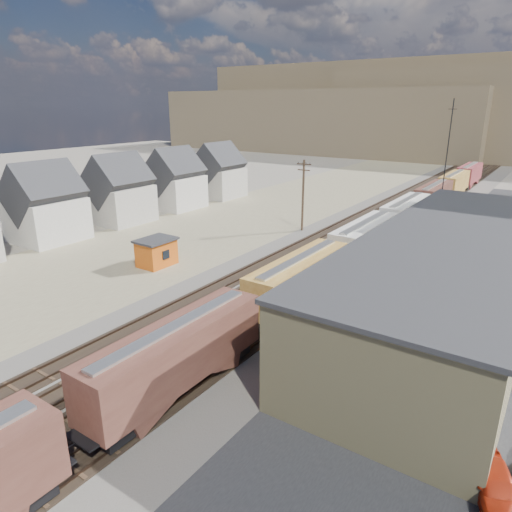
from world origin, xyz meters
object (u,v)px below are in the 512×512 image
Objects in this scene: utility_pole_north at (303,194)px; maintenance_shed at (156,252)px; freight_train at (387,224)px; parked_car_red at (495,486)px.

utility_pole_north reaches higher than maintenance_shed.
maintenance_shed is (-18.57, -21.87, -1.21)m from freight_train.
freight_train reaches higher than maintenance_shed.
freight_train is 40.01m from parked_car_red.
maintenance_shed is 38.74m from parked_car_red.
freight_train is 28.15× the size of maintenance_shed.
utility_pole_north is 2.35× the size of maintenance_shed.
freight_train is at bearing -1.32° from utility_pole_north.
parked_car_red is at bearing -21.25° from maintenance_shed.
utility_pole_north is at bearing 74.20° from maintenance_shed.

